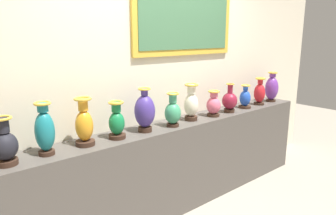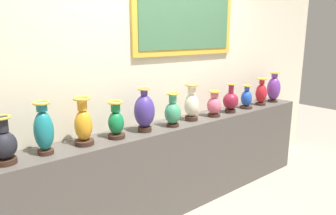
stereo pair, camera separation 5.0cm
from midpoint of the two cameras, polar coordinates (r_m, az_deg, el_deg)
ground_plane at (r=3.46m, az=-0.43°, el=-17.75°), size 11.78×11.78×0.00m
display_shelf at (r=3.25m, az=-0.45°, el=-10.88°), size 3.97×0.38×0.91m
back_wall at (r=3.18m, az=-3.26°, el=7.63°), size 5.78×0.14×2.93m
vase_onyx at (r=2.41m, az=-27.92°, el=-5.99°), size 0.17×0.17×0.34m
vase_teal at (r=2.47m, az=-21.92°, el=-3.84°), size 0.14×0.14×0.40m
vase_amber at (r=2.59m, az=-15.44°, el=-3.00°), size 0.15×0.15×0.39m
vase_emerald at (r=2.71m, az=-9.78°, el=-2.60°), size 0.15×0.15×0.32m
vase_indigo at (r=2.85m, az=-4.72°, el=-0.71°), size 0.19×0.19×0.40m
vase_jade at (r=3.02m, az=0.39°, el=-0.84°), size 0.16×0.16×0.33m
vase_ivory at (r=3.23m, az=3.77°, el=0.68°), size 0.15×0.15×0.38m
vase_rose at (r=3.43m, az=7.81°, el=0.51°), size 0.15×0.15×0.28m
vase_burgundy at (r=3.63m, az=10.69°, el=1.21°), size 0.17×0.17×0.33m
vase_sapphire at (r=3.89m, az=13.39°, el=1.65°), size 0.15×0.15×0.28m
vase_crimson at (r=4.11m, az=15.88°, el=2.62°), size 0.14×0.14×0.34m
vase_violet at (r=4.35m, az=17.91°, el=3.38°), size 0.17×0.17×0.39m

